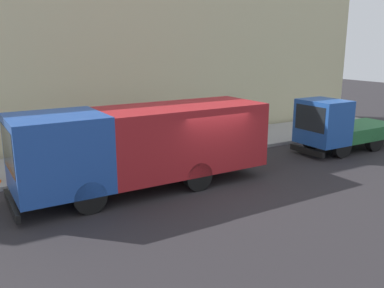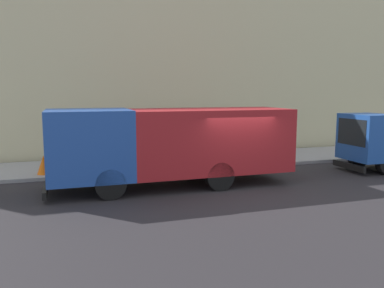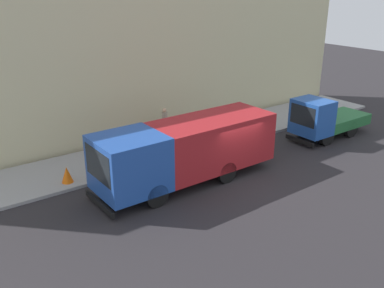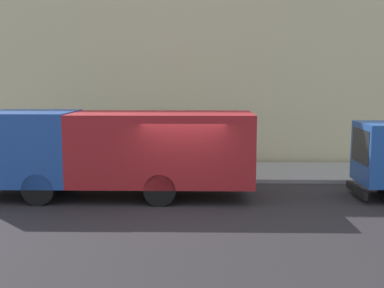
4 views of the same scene
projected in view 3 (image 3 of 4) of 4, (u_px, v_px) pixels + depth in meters
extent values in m
plane|color=#282528|center=(234.00, 176.00, 19.73)|extent=(80.00, 80.00, 0.00)
cube|color=#959494|center=(176.00, 144.00, 23.40)|extent=(3.80, 30.00, 0.14)
cube|color=beige|center=(150.00, 52.00, 23.50)|extent=(0.50, 30.00, 9.60)
cube|color=#214BA4|center=(129.00, 163.00, 17.05)|extent=(2.56, 2.73, 2.28)
cube|color=black|center=(98.00, 165.00, 16.21)|extent=(2.13, 0.08, 1.28)
cube|color=maroon|center=(211.00, 142.00, 19.40)|extent=(2.58, 5.77, 2.25)
cube|color=black|center=(100.00, 204.00, 16.76)|extent=(2.43, 0.14, 0.24)
cylinder|color=black|center=(156.00, 195.00, 16.93)|extent=(0.31, 0.98, 0.98)
cylinder|color=black|center=(129.00, 176.00, 18.60)|extent=(0.31, 0.98, 0.98)
cylinder|color=black|center=(226.00, 172.00, 18.97)|extent=(0.31, 0.98, 0.98)
cylinder|color=black|center=(196.00, 157.00, 20.65)|extent=(0.31, 0.98, 0.98)
cube|color=#204FA7|center=(312.00, 117.00, 23.37)|extent=(1.98, 1.64, 1.93)
cube|color=black|center=(303.00, 116.00, 22.85)|extent=(1.66, 0.06, 1.08)
cube|color=#246634|center=(339.00, 120.00, 25.02)|extent=(1.98, 3.48, 0.61)
cube|color=black|center=(299.00, 141.00, 23.32)|extent=(1.89, 0.12, 0.24)
cylinder|color=black|center=(326.00, 136.00, 23.27)|extent=(0.30, 0.99, 0.99)
cylinder|color=black|center=(302.00, 128.00, 24.53)|extent=(0.30, 0.99, 0.99)
cylinder|color=black|center=(351.00, 129.00, 24.50)|extent=(0.30, 0.99, 0.99)
cylinder|color=black|center=(327.00, 121.00, 25.76)|extent=(0.30, 0.99, 0.99)
cylinder|color=#251D28|center=(158.00, 144.00, 22.05)|extent=(0.36, 0.36, 0.81)
cylinder|color=maroon|center=(158.00, 131.00, 21.78)|extent=(0.48, 0.48, 0.66)
sphere|color=tan|center=(157.00, 123.00, 21.63)|extent=(0.20, 0.20, 0.20)
cylinder|color=brown|center=(165.00, 129.00, 24.19)|extent=(0.34, 0.34, 0.88)
cylinder|color=tan|center=(165.00, 117.00, 23.93)|extent=(0.45, 0.45, 0.56)
sphere|color=tan|center=(164.00, 110.00, 23.78)|extent=(0.23, 0.23, 0.23)
cone|color=orange|center=(67.00, 175.00, 18.69)|extent=(0.51, 0.51, 0.73)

